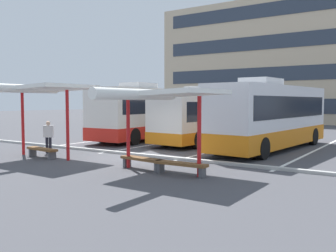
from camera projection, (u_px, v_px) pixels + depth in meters
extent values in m
plane|color=#47474C|center=(132.00, 157.00, 17.25)|extent=(160.00, 160.00, 0.00)
cube|color=#C6B293|center=(315.00, 62.00, 46.41)|extent=(37.02, 11.95, 14.80)
cube|color=#2D3847|center=(301.00, 106.00, 41.79)|extent=(34.05, 0.08, 1.63)
cube|color=#2D3847|center=(302.00, 73.00, 41.54)|extent=(34.05, 0.08, 1.63)
cube|color=#2D3847|center=(303.00, 39.00, 41.30)|extent=(34.05, 0.08, 1.63)
cube|color=#2D3847|center=(303.00, 5.00, 41.06)|extent=(34.05, 0.08, 1.63)
cube|color=silver|center=(150.00, 112.00, 25.49)|extent=(3.11, 10.34, 3.12)
cube|color=red|center=(150.00, 129.00, 25.56)|extent=(3.15, 10.38, 0.77)
cube|color=black|center=(150.00, 105.00, 25.45)|extent=(3.09, 9.52, 1.03)
cube|color=black|center=(185.00, 106.00, 29.82)|extent=(2.27, 0.20, 1.87)
cube|color=silver|center=(139.00, 86.00, 24.28)|extent=(1.66, 2.28, 0.36)
cylinder|color=black|center=(162.00, 128.00, 29.19)|extent=(0.35, 1.01, 1.00)
cylinder|color=black|center=(189.00, 129.00, 27.98)|extent=(0.35, 1.01, 1.00)
cylinder|color=black|center=(103.00, 135.00, 23.17)|extent=(0.35, 1.01, 1.00)
cylinder|color=black|center=(134.00, 137.00, 21.96)|extent=(0.35, 1.01, 1.00)
cube|color=silver|center=(215.00, 115.00, 23.70)|extent=(3.22, 10.80, 2.81)
cube|color=orange|center=(215.00, 132.00, 23.78)|extent=(3.26, 10.85, 0.64)
cube|color=black|center=(216.00, 110.00, 23.68)|extent=(3.19, 9.96, 1.05)
cube|color=black|center=(252.00, 109.00, 27.85)|extent=(2.15, 0.24, 1.69)
cube|color=silver|center=(204.00, 90.00, 22.55)|extent=(1.62, 2.30, 0.36)
cylinder|color=black|center=(228.00, 130.00, 27.40)|extent=(0.37, 1.02, 1.00)
cylinder|color=black|center=(257.00, 131.00, 26.03)|extent=(0.37, 1.02, 1.00)
cylinder|color=black|center=(165.00, 137.00, 21.54)|extent=(0.37, 1.02, 1.00)
cylinder|color=black|center=(198.00, 140.00, 20.16)|extent=(0.37, 1.02, 1.00)
cube|color=silver|center=(271.00, 115.00, 19.89)|extent=(3.27, 10.45, 3.09)
cube|color=orange|center=(271.00, 136.00, 19.96)|extent=(3.32, 10.50, 0.88)
cube|color=black|center=(271.00, 107.00, 19.86)|extent=(3.24, 9.64, 1.07)
cube|color=black|center=(304.00, 107.00, 23.87)|extent=(2.17, 0.25, 1.85)
cube|color=silver|center=(261.00, 82.00, 18.77)|extent=(1.65, 2.31, 0.36)
cylinder|color=black|center=(276.00, 134.00, 23.45)|extent=(0.38, 1.02, 1.00)
cylinder|color=black|center=(313.00, 136.00, 22.05)|extent=(0.38, 1.02, 1.00)
cylinder|color=black|center=(218.00, 145.00, 17.90)|extent=(0.38, 1.02, 1.00)
cylinder|color=black|center=(263.00, 148.00, 16.50)|extent=(0.38, 1.02, 1.00)
cube|color=white|center=(124.00, 137.00, 26.68)|extent=(0.16, 14.00, 0.01)
cube|color=white|center=(175.00, 141.00, 24.29)|extent=(0.16, 14.00, 0.01)
cube|color=white|center=(237.00, 145.00, 21.89)|extent=(0.16, 14.00, 0.01)
cube|color=white|center=(315.00, 151.00, 19.50)|extent=(0.16, 14.00, 0.01)
cylinder|color=red|center=(23.00, 123.00, 17.95)|extent=(0.14, 0.14, 3.07)
cylinder|color=red|center=(68.00, 125.00, 16.21)|extent=(0.14, 0.14, 3.07)
cube|color=white|center=(43.00, 89.00, 16.97)|extent=(4.15, 3.03, 0.32)
cylinder|color=white|center=(16.00, 88.00, 15.84)|extent=(0.36, 4.14, 0.36)
cube|color=brown|center=(42.00, 149.00, 17.04)|extent=(1.99, 0.65, 0.10)
cube|color=#4C4C51|center=(33.00, 152.00, 17.59)|extent=(0.16, 0.35, 0.35)
cube|color=#4C4C51|center=(52.00, 156.00, 16.51)|extent=(0.16, 0.35, 0.35)
cylinder|color=red|center=(128.00, 132.00, 14.43)|extent=(0.14, 0.14, 2.75)
cylinder|color=red|center=(199.00, 137.00, 12.70)|extent=(0.14, 0.14, 2.75)
cube|color=white|center=(161.00, 94.00, 13.47)|extent=(4.12, 3.07, 0.33)
cylinder|color=white|center=(137.00, 94.00, 12.32)|extent=(0.36, 4.12, 0.36)
cube|color=brown|center=(142.00, 159.00, 14.13)|extent=(1.99, 0.64, 0.10)
cube|color=#4C4C51|center=(127.00, 162.00, 14.68)|extent=(0.16, 0.35, 0.35)
cube|color=#4C4C51|center=(158.00, 167.00, 13.61)|extent=(0.16, 0.35, 0.35)
cube|color=brown|center=(181.00, 164.00, 13.03)|extent=(2.00, 0.46, 0.10)
cube|color=#4C4C51|center=(161.00, 168.00, 13.50)|extent=(0.13, 0.34, 0.35)
cube|color=#4C4C51|center=(202.00, 173.00, 12.59)|extent=(0.13, 0.34, 0.35)
cube|color=#ADADA8|center=(139.00, 155.00, 17.66)|extent=(44.00, 0.24, 0.12)
cylinder|color=black|center=(47.00, 145.00, 18.60)|extent=(0.14, 0.14, 0.79)
cylinder|color=black|center=(50.00, 145.00, 18.62)|extent=(0.14, 0.14, 0.79)
cube|color=silver|center=(48.00, 131.00, 18.56)|extent=(0.49, 0.46, 0.59)
sphere|color=beige|center=(48.00, 123.00, 18.53)|extent=(0.21, 0.21, 0.21)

